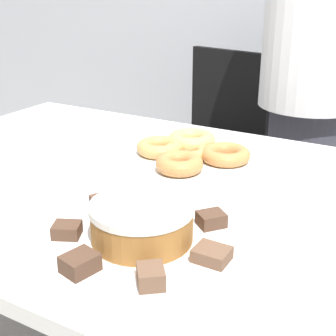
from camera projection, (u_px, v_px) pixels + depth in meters
name	position (u px, v px, depth m)	size (l,w,h in m)	color
table	(173.00, 226.00, 1.04)	(1.55, 0.90, 0.77)	silver
person_standing	(309.00, 92.00, 1.64)	(0.35, 0.35, 1.57)	#383842
office_chair_left	(207.00, 165.00, 2.03)	(0.53, 0.53, 0.92)	black
plate_cake	(142.00, 241.00, 0.79)	(0.35, 0.35, 0.01)	white
plate_donuts	(186.00, 159.00, 1.16)	(0.34, 0.34, 0.01)	white
frosted_cake	(142.00, 221.00, 0.78)	(0.17, 0.17, 0.07)	#9E662D
lamington_0	(107.00, 204.00, 0.88)	(0.07, 0.07, 0.03)	brown
lamington_1	(67.00, 230.00, 0.80)	(0.06, 0.05, 0.02)	#513828
lamington_2	(80.00, 263.00, 0.70)	(0.05, 0.06, 0.03)	#513828
lamington_3	(151.00, 276.00, 0.67)	(0.06, 0.06, 0.03)	brown
lamington_4	(212.00, 254.00, 0.73)	(0.05, 0.05, 0.02)	brown
lamington_5	(211.00, 219.00, 0.83)	(0.06, 0.06, 0.03)	#513828
lamington_6	(165.00, 201.00, 0.90)	(0.06, 0.06, 0.02)	brown
donut_0	(186.00, 152.00, 1.15)	(0.11, 0.11, 0.03)	tan
donut_1	(191.00, 140.00, 1.22)	(0.13, 0.13, 0.04)	#E5AD66
donut_2	(160.00, 147.00, 1.17)	(0.12, 0.12, 0.03)	tan
donut_3	(179.00, 164.00, 1.06)	(0.11, 0.11, 0.04)	#C68447
donut_4	(226.00, 155.00, 1.12)	(0.12, 0.12, 0.03)	#C68447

